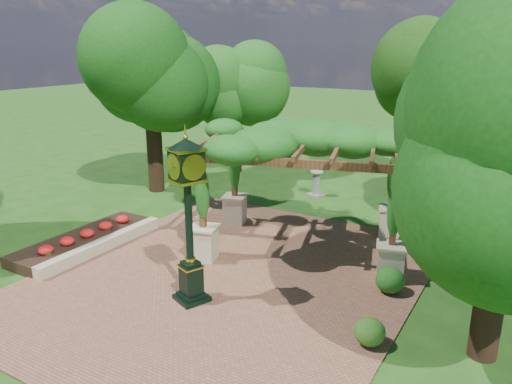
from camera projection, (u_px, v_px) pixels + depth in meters
The scene contains 13 objects.
ground at pixel (209, 292), 13.59m from camera, with size 120.00×120.00×0.00m, color #1E4714.
brick_plaza at pixel (230, 277), 14.41m from camera, with size 10.00×12.00×0.04m, color brown.
border_wall at pixel (103, 245), 16.19m from camera, with size 0.35×5.00×0.40m, color #C6B793.
flower_bed at pixel (84, 241), 16.63m from camera, with size 1.50×5.00×0.36m, color red.
pedestal_clock at pixel (188, 206), 12.36m from camera, with size 1.13×1.13×4.39m.
pergola at pixel (304, 148), 15.53m from camera, with size 7.37×5.70×4.09m.
sundial at pixel (316, 185), 21.98m from camera, with size 0.76×0.76×1.11m.
shrub_front at pixel (370, 332), 11.07m from camera, with size 0.70×0.70×0.63m, color #2E611B.
shrub_mid at pixel (390, 280), 13.40m from camera, with size 0.78×0.78×0.70m, color #1D5618.
shrub_back at pixel (409, 241), 16.24m from camera, with size 0.63×0.63×0.56m, color #23601B.
tree_west_near at pixel (149, 61), 21.26m from camera, with size 5.07×5.07×8.39m.
tree_west_far at pixel (235, 77), 24.90m from camera, with size 3.49×3.49×7.10m.
tree_north at pixel (421, 67), 23.35m from camera, with size 4.17×4.17×7.88m.
Camera 1 is at (7.32, -9.89, 6.53)m, focal length 35.00 mm.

